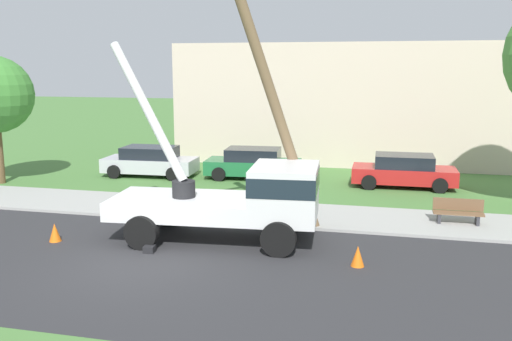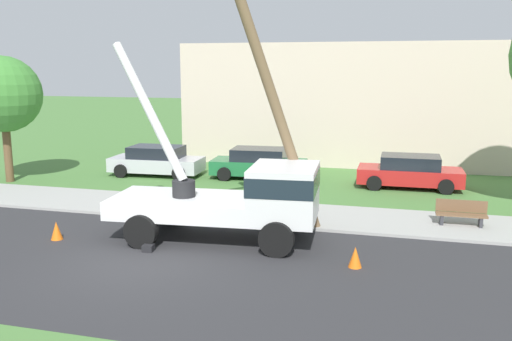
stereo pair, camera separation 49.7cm
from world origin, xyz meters
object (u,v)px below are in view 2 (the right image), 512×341
Objects in this scene: traffic_cone_ahead at (355,257)px; traffic_cone_behind at (57,231)px; parked_sedan_silver at (157,161)px; utility_truck at (241,195)px; park_bench at (461,214)px; leaning_utility_pole at (272,94)px; roadside_tree_far at (3,95)px; parked_sedan_green at (259,163)px; parked_sedan_red at (410,172)px.

traffic_cone_behind is (-9.01, 0.03, 0.00)m from traffic_cone_ahead.
utility_truck is at bearing -51.77° from parked_sedan_silver.
park_bench is at bearing -22.38° from parked_sedan_silver.
traffic_cone_behind is (-5.48, -1.36, -1.13)m from utility_truck.
traffic_cone_behind is at bearing -159.31° from park_bench.
leaning_utility_pole is 5.50m from traffic_cone_ahead.
traffic_cone_ahead is at bearing -23.25° from roadside_tree_far.
parked_sedan_green reaches higher than traffic_cone_behind.
parked_sedan_red reaches higher than traffic_cone_behind.
park_bench is (5.85, 2.25, -3.92)m from leaning_utility_pole.
parked_sedan_red is at bearing 105.55° from park_bench.
parked_sedan_silver is 2.80× the size of park_bench.
leaning_utility_pole is at bearing -72.74° from parked_sedan_green.
traffic_cone_behind is at bearing -108.53° from parked_sedan_green.
utility_truck is 10.25m from parked_sedan_red.
traffic_cone_behind is 0.12× the size of parked_sedan_green.
utility_truck reaches higher than traffic_cone_ahead.
parked_sedan_silver is at bearing -173.09° from parked_sedan_green.
utility_truck is 12.38× the size of traffic_cone_behind.
parked_sedan_red is at bearing 82.25° from traffic_cone_ahead.
parked_sedan_red is at bearing 44.73° from traffic_cone_behind.
parked_sedan_red is 6.00m from park_bench.
roadside_tree_far is at bearing 172.85° from park_bench.
traffic_cone_ahead is 0.10× the size of roadside_tree_far.
parked_sedan_silver is at bearing -178.73° from parked_sedan_red.
parked_sedan_green is 10.44m from park_bench.
parked_sedan_green is at bearing 116.97° from traffic_cone_ahead.
parked_sedan_green is 0.80× the size of roadside_tree_far.
parked_sedan_red is (4.25, 8.03, -3.67)m from leaning_utility_pole.
utility_truck is at bearing 13.94° from traffic_cone_behind.
leaning_utility_pole is 1.51× the size of roadside_tree_far.
traffic_cone_ahead is 5.48m from park_bench.
leaning_utility_pole reaches higher than utility_truck.
parked_sedan_red is 18.28m from roadside_tree_far.
roadside_tree_far is (-13.43, 4.67, -0.43)m from leaning_utility_pole.
roadside_tree_far is at bearing 156.27° from utility_truck.
parked_sedan_silver is 0.79× the size of roadside_tree_far.
parked_sedan_green is at bearing 71.47° from traffic_cone_behind.
traffic_cone_ahead is 9.01m from traffic_cone_behind.
utility_truck is at bearing 158.54° from traffic_cone_ahead.
utility_truck reaches higher than parked_sedan_silver.
roadside_tree_far is at bearing -169.25° from parked_sedan_red.
parked_sedan_silver is 14.49m from park_bench.
parked_sedan_red is (4.94, 8.96, -0.70)m from utility_truck.
park_bench is (12.02, 4.54, 0.18)m from traffic_cone_behind.
parked_sedan_green is at bearing 18.84° from roadside_tree_far.
parked_sedan_green reaches higher than park_bench.
leaning_utility_pole is at bearing -117.87° from parked_sedan_red.
parked_sedan_silver is (-10.38, 10.08, 0.43)m from traffic_cone_ahead.
leaning_utility_pole is 5.36× the size of park_bench.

